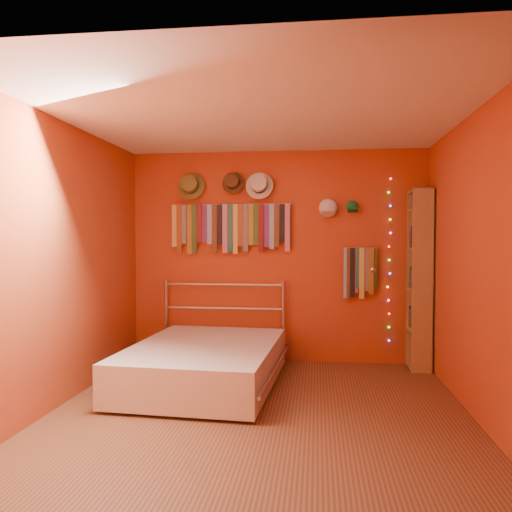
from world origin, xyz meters
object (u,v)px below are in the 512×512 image
at_px(tie_rack, 230,225).
at_px(bed, 205,363).
at_px(bookshelf, 424,279).
at_px(reading_lamp, 372,270).

height_order(tie_rack, bed, tie_rack).
xyz_separation_m(bookshelf, bed, (-2.28, -0.89, -0.79)).
bearing_deg(bed, tie_rack, 89.58).
bearing_deg(reading_lamp, bed, -152.40).
bearing_deg(bookshelf, reading_lamp, 178.92).
xyz_separation_m(reading_lamp, bookshelf, (0.56, -0.01, -0.10)).
bearing_deg(bookshelf, tie_rack, 175.99).
distance_m(reading_lamp, bed, 2.14).
distance_m(bookshelf, bed, 2.57).
bearing_deg(reading_lamp, tie_rack, 175.01).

